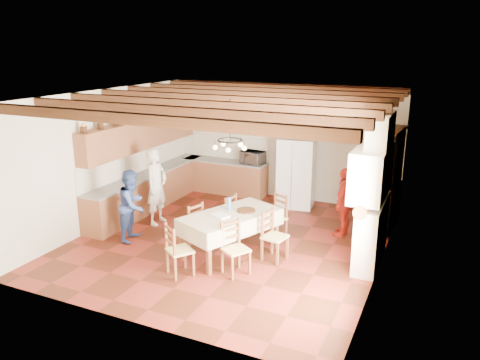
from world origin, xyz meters
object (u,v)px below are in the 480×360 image
Objects in this scene: chair_right_far at (275,236)px; chair_left_near at (190,225)px; chair_left_far at (224,216)px; chair_end_near at (180,249)px; person_woman_red at (344,202)px; refrigerator at (296,173)px; microwave at (253,157)px; person_woman_blue at (133,205)px; chair_right_near at (236,249)px; chair_end_far at (274,217)px; person_man at (157,186)px; dining_table at (231,218)px; hutch at (385,180)px.

chair_left_near is at bearing 107.04° from chair_right_far.
chair_end_near is (0.03, -1.82, 0.00)m from chair_left_far.
refrigerator is at bearing -125.25° from person_woman_red.
microwave is at bearing -160.18° from chair_left_far.
person_woman_blue reaches higher than chair_left_near.
microwave is at bearing -27.67° from person_woman_blue.
chair_end_far is (0.07, 1.76, 0.00)m from chair_right_near.
person_man is at bearing -68.14° from person_woman_red.
chair_right_far is 1.00× the size of chair_end_far.
person_woman_red is (4.00, 1.02, -0.13)m from person_man.
person_woman_red is at bearing 3.89° from chair_right_near.
dining_table is at bearing -86.07° from chair_end_far.
microwave is (-1.90, 3.38, 0.58)m from chair_right_far.
chair_right_near is 0.65× the size of person_woman_red.
person_woman_red is at bearing -17.02° from chair_right_far.
person_woman_red is (2.64, 1.88, 0.26)m from chair_left_near.
chair_right_near is at bearing -115.44° from hutch.
chair_left_far is at bearing -140.72° from hutch.
person_woman_red is (0.91, 1.70, 0.26)m from chair_right_far.
hutch reaches higher than chair_left_far.
refrigerator is 1.00× the size of person_man.
chair_left_near is 3.61m from microwave.
person_woman_blue is at bearing -125.87° from chair_end_far.
chair_right_far and chair_end_near have the same top height.
person_woman_blue is at bearing 5.81° from chair_end_near.
chair_left_near is (-3.33, -2.66, -0.64)m from hutch.
refrigerator is 2.07m from person_woman_red.
refrigerator is 3.95m from chair_right_near.
chair_end_far is 0.65× the size of person_woman_red.
chair_right_near is 0.64× the size of person_woman_blue.
chair_right_far is at bearing -116.65° from hutch.
chair_left_far is at bearing -54.01° from chair_end_near.
chair_left_near and chair_left_far have the same top height.
chair_right_far is (-1.60, -2.48, -0.64)m from hutch.
microwave reaches higher than chair_left_near.
chair_end_near is at bearing -71.65° from microwave.
chair_end_near is at bearing 38.55° from chair_left_near.
chair_right_far is (1.34, -0.56, 0.00)m from chair_left_far.
chair_right_far is 0.55× the size of person_man.
chair_left_near is 1.45m from chair_right_near.
dining_table is 3.60× the size of microwave.
chair_right_near is (1.30, -0.64, 0.00)m from chair_left_near.
hutch is at bearing -3.43° from microwave.
person_woman_blue reaches higher than person_woman_red.
person_woman_blue is (-2.15, -0.18, -0.00)m from dining_table.
hutch is at bearing -21.75° from chair_right_far.
refrigerator is 3.24m from dining_table.
chair_right_far is (0.86, 0.12, -0.27)m from dining_table.
dining_table is 1.25m from chair_end_near.
chair_end_far is (0.24, -2.17, -0.39)m from refrigerator.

